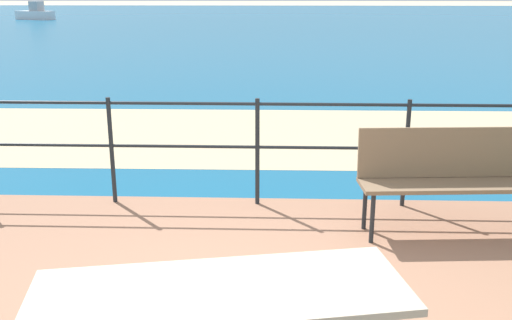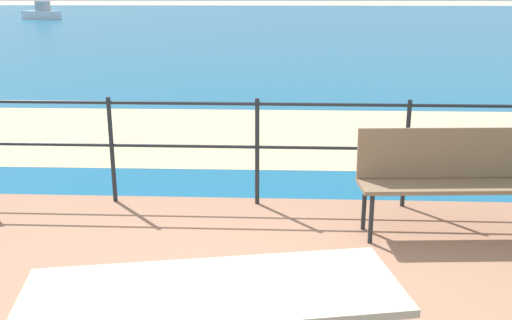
{
  "view_description": "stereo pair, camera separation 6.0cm",
  "coord_description": "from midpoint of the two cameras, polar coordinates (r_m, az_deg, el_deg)",
  "views": [
    {
      "loc": [
        0.2,
        -3.09,
        2.16
      ],
      "look_at": [
        -0.02,
        2.61,
        0.48
      ],
      "focal_mm": 40.34,
      "sensor_mm": 36.0,
      "label": 1
    },
    {
      "loc": [
        0.26,
        -3.09,
        2.16
      ],
      "look_at": [
        -0.02,
        2.61,
        0.48
      ],
      "focal_mm": 40.34,
      "sensor_mm": 36.0,
      "label": 2
    }
  ],
  "objects": [
    {
      "name": "park_bench",
      "position": [
        5.35,
        18.87,
        -1.09
      ],
      "size": [
        1.62,
        0.52,
        0.94
      ],
      "rotation": [
        0.0,
        0.0,
        0.07
      ],
      "color": "#7A6047",
      "rests_on": "patio_paving"
    },
    {
      "name": "beach_strip",
      "position": [
        8.97,
        1.25,
        2.56
      ],
      "size": [
        54.03,
        4.14,
        0.01
      ],
      "primitive_type": "cube",
      "rotation": [
        0.0,
        0.0,
        0.01
      ],
      "color": "tan",
      "rests_on": "ground"
    },
    {
      "name": "railing_fence",
      "position": [
        5.71,
        0.42,
        2.17
      ],
      "size": [
        5.94,
        0.04,
        1.09
      ],
      "color": "#1E2328",
      "rests_on": "patio_paving"
    },
    {
      "name": "boat_near",
      "position": [
        48.44,
        -20.56,
        13.45
      ],
      "size": [
        3.57,
        2.05,
        1.36
      ],
      "rotation": [
        0.0,
        0.0,
        2.78
      ],
      "color": "silver",
      "rests_on": "sea_water"
    },
    {
      "name": "sea_water",
      "position": [
        43.14,
        2.53,
        13.6
      ],
      "size": [
        90.0,
        90.0,
        0.01
      ],
      "primitive_type": "cube",
      "color": "#145B84",
      "rests_on": "ground"
    }
  ]
}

